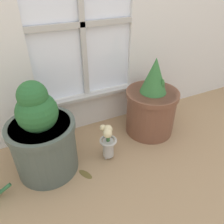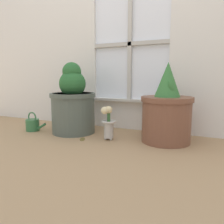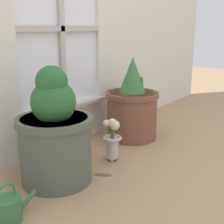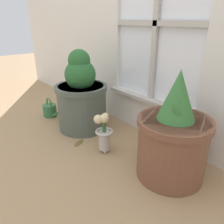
# 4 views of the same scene
# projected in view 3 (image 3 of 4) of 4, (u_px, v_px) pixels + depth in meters

# --- Properties ---
(ground_plane) EXTENTS (10.00, 10.00, 0.00)m
(ground_plane) POSITION_uv_depth(u_px,v_px,m) (137.00, 166.00, 1.92)
(ground_plane) COLOR tan
(potted_plant_left) EXTENTS (0.41, 0.41, 0.64)m
(potted_plant_left) POSITION_uv_depth(u_px,v_px,m) (55.00, 135.00, 1.68)
(potted_plant_left) COLOR #4C564C
(potted_plant_left) RESTS_ON ground_plane
(potted_plant_right) EXTENTS (0.40, 0.40, 0.62)m
(potted_plant_right) POSITION_uv_depth(u_px,v_px,m) (132.00, 107.00, 2.36)
(potted_plant_right) COLOR brown
(potted_plant_right) RESTS_ON ground_plane
(flower_vase) EXTENTS (0.12, 0.12, 0.28)m
(flower_vase) POSITION_uv_depth(u_px,v_px,m) (112.00, 139.00, 1.96)
(flower_vase) COLOR #BCB7AD
(flower_vase) RESTS_ON ground_plane
(watering_can) EXTENTS (0.22, 0.12, 0.18)m
(watering_can) POSITION_uv_depth(u_px,v_px,m) (8.00, 208.00, 1.36)
(watering_can) COLOR #336B3D
(watering_can) RESTS_ON ground_plane
(fallen_leaf) EXTENTS (0.09, 0.12, 0.01)m
(fallen_leaf) POSITION_uv_depth(u_px,v_px,m) (103.00, 174.00, 1.80)
(fallen_leaf) COLOR brown
(fallen_leaf) RESTS_ON ground_plane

